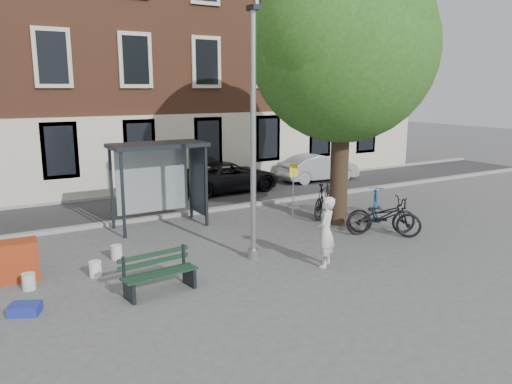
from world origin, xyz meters
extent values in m
plane|color=#4C4C4F|center=(0.00, 0.00, 0.00)|extent=(90.00, 90.00, 0.00)
cube|color=#28282B|center=(0.00, 7.00, 0.01)|extent=(40.00, 4.00, 0.01)
cube|color=gray|center=(0.00, 5.00, 0.06)|extent=(40.00, 0.25, 0.12)
cube|color=gray|center=(0.00, 9.00, 0.06)|extent=(40.00, 0.25, 0.12)
cube|color=brown|center=(0.00, 13.00, 7.00)|extent=(30.00, 8.00, 14.00)
cylinder|color=#9EA0A3|center=(0.00, 0.00, 3.00)|extent=(0.14, 0.14, 6.00)
cylinder|color=#9EA0A3|center=(0.00, 0.00, 0.12)|extent=(0.28, 0.28, 0.24)
cube|color=#1E2328|center=(0.00, 0.00, 6.05)|extent=(0.18, 0.35, 0.12)
cylinder|color=black|center=(4.00, 1.50, 1.70)|extent=(0.56, 0.56, 3.40)
sphere|color=#265118|center=(4.00, 1.50, 5.40)|extent=(5.60, 5.60, 5.60)
sphere|color=#265118|center=(4.90, 1.90, 5.90)|extent=(3.92, 3.92, 3.92)
sphere|color=#265118|center=(3.20, 1.20, 5.70)|extent=(4.20, 4.20, 4.20)
sphere|color=#265118|center=(4.20, 0.60, 6.00)|extent=(3.64, 3.64, 3.64)
cube|color=#1E2328|center=(-2.30, 3.40, 1.25)|extent=(0.08, 0.08, 2.50)
cube|color=#1E2328|center=(0.30, 3.40, 1.25)|extent=(0.08, 0.08, 2.50)
cube|color=#1E2328|center=(-2.30, 4.60, 1.25)|extent=(0.08, 0.08, 2.50)
cube|color=#1E2328|center=(0.30, 4.60, 1.25)|extent=(0.08, 0.08, 2.50)
cube|color=#1E2328|center=(-1.00, 4.00, 2.56)|extent=(2.85, 1.45, 0.12)
cube|color=#8C999E|center=(-1.00, 4.60, 1.38)|extent=(2.34, 0.04, 2.00)
cube|color=#1E2328|center=(0.30, 4.00, 1.38)|extent=(0.12, 1.14, 2.12)
cube|color=#D84C19|center=(0.37, 4.00, 1.38)|extent=(0.02, 0.90, 1.62)
imported|color=silver|center=(1.20, -1.38, 0.86)|extent=(0.75, 0.72, 1.72)
cube|color=#1E2328|center=(-3.48, -0.96, 0.21)|extent=(0.13, 0.51, 0.41)
cube|color=#1E2328|center=(-2.11, -0.82, 0.21)|extent=(0.13, 0.51, 0.41)
cube|color=#152F1E|center=(-2.78, -1.06, 0.43)|extent=(1.61, 0.28, 0.04)
cube|color=#152F1E|center=(-2.79, -0.89, 0.43)|extent=(1.61, 0.28, 0.04)
cube|color=#152F1E|center=(-2.81, -0.73, 0.43)|extent=(1.61, 0.28, 0.04)
cube|color=#152F1E|center=(-2.82, -0.64, 0.62)|extent=(1.61, 0.21, 0.09)
cube|color=#152F1E|center=(-2.82, -0.64, 0.78)|extent=(1.61, 0.21, 0.09)
imported|color=black|center=(4.34, -0.05, 0.55)|extent=(2.22, 1.52, 1.11)
imported|color=navy|center=(5.56, 1.45, 0.51)|extent=(1.56, 1.49, 1.01)
imported|color=black|center=(4.33, -0.19, 0.56)|extent=(1.91, 2.10, 1.11)
imported|color=black|center=(4.16, 2.43, 0.59)|extent=(1.94, 1.58, 1.18)
imported|color=black|center=(3.38, 7.84, 0.62)|extent=(4.53, 2.16, 1.25)
imported|color=#999DA0|center=(8.10, 7.80, 0.63)|extent=(3.88, 1.54, 1.26)
cube|color=#963014|center=(-5.30, 1.46, 0.45)|extent=(0.94, 0.66, 0.90)
cube|color=navy|center=(-5.38, -0.53, 0.10)|extent=(0.67, 0.59, 0.20)
cylinder|color=white|center=(-3.75, 0.78, 0.18)|extent=(0.36, 0.36, 0.36)
cylinder|color=silver|center=(-3.00, 1.73, 0.18)|extent=(0.36, 0.36, 0.36)
cylinder|color=silver|center=(-5.16, 0.73, 0.18)|extent=(0.33, 0.33, 0.36)
cylinder|color=#9EA0A3|center=(3.06, 2.65, 0.90)|extent=(0.04, 0.04, 1.79)
cube|color=yellow|center=(3.06, 2.65, 1.64)|extent=(0.32, 0.05, 0.42)
camera|label=1|loc=(-6.11, -10.41, 4.22)|focal=35.00mm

